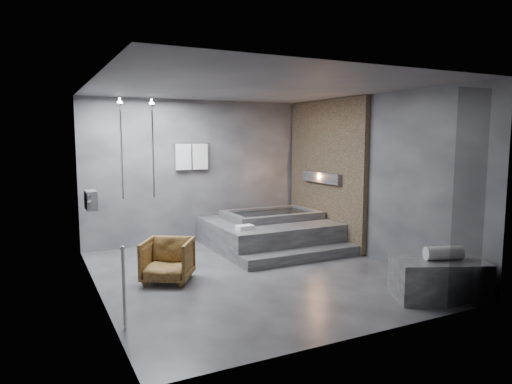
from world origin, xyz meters
TOP-DOWN VIEW (x-y plane):
  - room at (0.40, 0.24)m, footprint 5.00×5.04m
  - tub_deck at (1.05, 1.45)m, footprint 2.20×2.00m
  - tub_step at (1.05, 0.27)m, footprint 2.20×0.36m
  - concrete_bench at (1.67, -2.05)m, footprint 1.29×1.03m
  - driftwood_chair at (-1.28, 0.21)m, footprint 0.93×0.94m
  - rolled_towel at (1.72, -2.06)m, footprint 0.52×0.33m
  - deck_towel at (0.27, 0.89)m, footprint 0.28×0.21m

SIDE VIEW (x-z plane):
  - tub_step at x=1.05m, z-range 0.00..0.18m
  - tub_deck at x=1.05m, z-range 0.00..0.50m
  - concrete_bench at x=1.67m, z-range 0.00..0.51m
  - driftwood_chair at x=-1.28m, z-range 0.00..0.63m
  - deck_towel at x=0.27m, z-range 0.50..0.57m
  - rolled_towel at x=1.72m, z-range 0.51..0.69m
  - room at x=0.40m, z-range 0.32..3.14m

